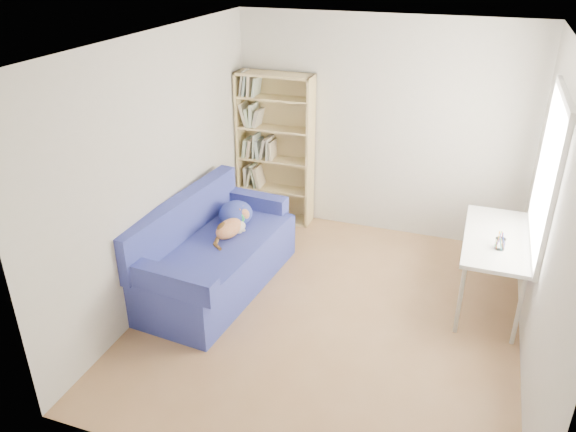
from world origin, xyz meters
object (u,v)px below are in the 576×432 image
Objects in this scene: sofa at (213,254)px; pen_cup at (500,242)px; desk at (496,243)px; bookshelf at (275,155)px.

sofa is 2.82m from pen_cup.
sofa reaches higher than pen_cup.
desk is (2.74, 0.62, 0.32)m from sofa.
desk is at bearing -22.04° from bookshelf.
bookshelf is at bearing 93.15° from sofa.
pen_cup is (0.02, -0.24, 0.13)m from desk.
bookshelf is 3.01m from pen_cup.
bookshelf is at bearing 157.96° from desk.
pen_cup is (2.76, 0.38, 0.45)m from sofa.
pen_cup is at bearing -26.15° from bookshelf.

